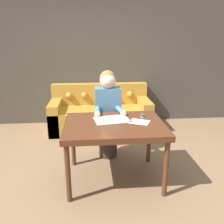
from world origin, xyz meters
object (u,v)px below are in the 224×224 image
Objects in this scene: thread_spool at (142,116)px; couch at (100,113)px; dining_table at (114,129)px; person at (108,114)px; scissors at (106,120)px.

couch is at bearing 106.56° from thread_spool.
couch is (-0.10, 1.83, -0.39)m from dining_table.
thread_spool is at bearing -46.80° from person.
person is 29.49× the size of thread_spool.
thread_spool is (0.42, -0.45, 0.11)m from person.
person is at bearing 83.20° from scissors.
scissors is (-0.06, -0.52, 0.09)m from person.
dining_table is 0.92× the size of person.
person is (-0.03, 0.64, -0.00)m from dining_table.
person is 6.29× the size of scissors.
dining_table is 0.44m from thread_spool.
dining_table is at bearing -154.23° from thread_spool.
scissors is (-0.10, 0.11, 0.08)m from dining_table.
couch is 9.19× the size of scissors.
couch is at bearing 93.21° from person.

